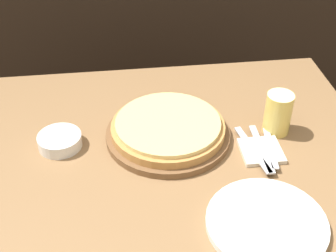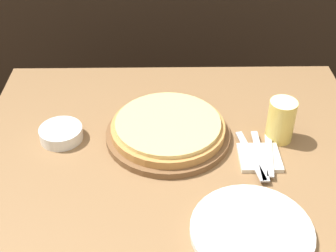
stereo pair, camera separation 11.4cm
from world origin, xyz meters
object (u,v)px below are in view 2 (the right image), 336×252
beer_glass (281,119)px  dinner_plate (252,231)px  pizza_on_board (168,130)px  side_bowl (61,133)px  fork (250,155)px  spoon (269,155)px  dinner_knife (260,155)px

beer_glass → dinner_plate: beer_glass is taller
beer_glass → dinner_plate: size_ratio=0.44×
pizza_on_board → side_bowl: pizza_on_board is taller
beer_glass → dinner_plate: 0.37m
dinner_plate → fork: 0.25m
pizza_on_board → dinner_plate: 0.40m
beer_glass → spoon: size_ratio=0.72×
fork → beer_glass: bearing=44.1°
beer_glass → spoon: beer_glass is taller
spoon → dinner_plate: bearing=-108.8°
spoon → side_bowl: bearing=170.3°
dinner_knife → spoon: (0.02, -0.00, 0.00)m
dinner_knife → pizza_on_board: bearing=158.0°
side_bowl → dinner_plate: bearing=-35.9°
fork → spoon: bearing=-0.0°
spoon → pizza_on_board: bearing=159.8°
fork → dinner_knife: 0.02m
side_bowl → fork: (0.52, -0.10, -0.00)m
beer_glass → dinner_knife: 0.12m
dinner_knife → spoon: same height
fork → dinner_knife: bearing=0.0°
beer_glass → dinner_knife: size_ratio=0.61×
beer_glass → side_bowl: bearing=179.3°
pizza_on_board → beer_glass: (0.31, -0.01, 0.04)m
beer_glass → dinner_knife: (-0.07, -0.09, -0.05)m
side_bowl → beer_glass: bearing=-0.7°
pizza_on_board → fork: pizza_on_board is taller
dinner_knife → fork: bearing=180.0°
spoon → dinner_knife: bearing=180.0°
dinner_plate → side_bowl: 0.60m
fork → spoon: (0.05, -0.00, 0.00)m
spoon → beer_glass: bearing=64.5°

